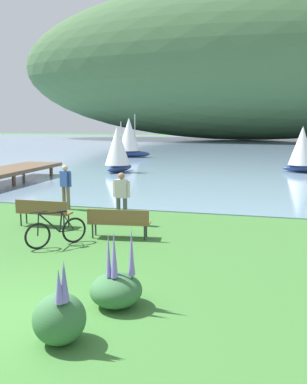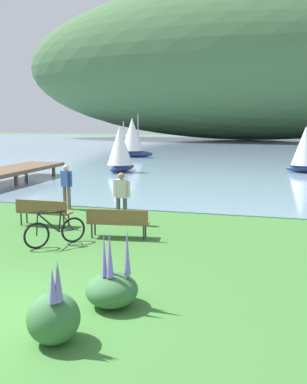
{
  "view_description": "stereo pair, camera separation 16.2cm",
  "coord_description": "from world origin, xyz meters",
  "px_view_note": "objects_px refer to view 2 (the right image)",
  "views": [
    {
      "loc": [
        4.35,
        -5.95,
        3.37
      ],
      "look_at": [
        0.85,
        7.62,
        1.0
      ],
      "focal_mm": 39.43,
      "sensor_mm": 36.0,
      "label": 1
    },
    {
      "loc": [
        4.51,
        -5.91,
        3.37
      ],
      "look_at": [
        0.85,
        7.62,
        1.0
      ],
      "focal_mm": 39.43,
      "sensor_mm": 36.0,
      "label": 2
    }
  ],
  "objects_px": {
    "park_bench_near_camera": "(43,211)",
    "sailboat_mid_bay": "(305,149)",
    "sailboat_nearest_to_shore": "(133,137)",
    "bicycle_leaning_near_bench": "(55,231)",
    "person_on_the_grass": "(121,195)",
    "park_bench_further_along": "(118,221)",
    "person_at_shoreline": "(66,184)",
    "sailboat_toward_hillside": "(120,149)"
  },
  "relations": [
    {
      "from": "person_at_shoreline",
      "to": "sailboat_toward_hillside",
      "type": "height_order",
      "value": "sailboat_toward_hillside"
    },
    {
      "from": "person_at_shoreline",
      "to": "person_on_the_grass",
      "type": "height_order",
      "value": "same"
    },
    {
      "from": "park_bench_further_along",
      "to": "sailboat_mid_bay",
      "type": "bearing_deg",
      "value": 70.09
    },
    {
      "from": "park_bench_near_camera",
      "to": "sailboat_nearest_to_shore",
      "type": "bearing_deg",
      "value": 101.62
    },
    {
      "from": "sailboat_mid_bay",
      "to": "park_bench_further_along",
      "type": "bearing_deg",
      "value": -109.91
    },
    {
      "from": "sailboat_mid_bay",
      "to": "sailboat_toward_hillside",
      "type": "xyz_separation_m",
      "value": [
        -11.69,
        -2.95,
        -0.0
      ]
    },
    {
      "from": "person_at_shoreline",
      "to": "person_on_the_grass",
      "type": "distance_m",
      "value": 3.31
    },
    {
      "from": "park_bench_further_along",
      "to": "sailboat_nearest_to_shore",
      "type": "distance_m",
      "value": 27.57
    },
    {
      "from": "person_at_shoreline",
      "to": "sailboat_nearest_to_shore",
      "type": "distance_m",
      "value": 23.43
    },
    {
      "from": "person_on_the_grass",
      "to": "sailboat_toward_hillside",
      "type": "distance_m",
      "value": 14.01
    },
    {
      "from": "person_at_shoreline",
      "to": "sailboat_nearest_to_shore",
      "type": "height_order",
      "value": "sailboat_nearest_to_shore"
    },
    {
      "from": "sailboat_nearest_to_shore",
      "to": "park_bench_near_camera",
      "type": "bearing_deg",
      "value": -78.38
    },
    {
      "from": "person_on_the_grass",
      "to": "sailboat_nearest_to_shore",
      "type": "xyz_separation_m",
      "value": [
        -7.59,
        24.63,
        0.92
      ]
    },
    {
      "from": "person_on_the_grass",
      "to": "sailboat_nearest_to_shore",
      "type": "height_order",
      "value": "sailboat_nearest_to_shore"
    },
    {
      "from": "bicycle_leaning_near_bench",
      "to": "sailboat_mid_bay",
      "type": "relative_size",
      "value": 0.43
    },
    {
      "from": "park_bench_near_camera",
      "to": "person_at_shoreline",
      "type": "xyz_separation_m",
      "value": [
        -0.52,
        2.7,
        0.46
      ]
    },
    {
      "from": "park_bench_near_camera",
      "to": "sailboat_toward_hillside",
      "type": "xyz_separation_m",
      "value": [
        -2.42,
        14.18,
        1.06
      ]
    },
    {
      "from": "sailboat_toward_hillside",
      "to": "person_at_shoreline",
      "type": "bearing_deg",
      "value": -80.59
    },
    {
      "from": "park_bench_near_camera",
      "to": "person_at_shoreline",
      "type": "distance_m",
      "value": 2.79
    },
    {
      "from": "person_at_shoreline",
      "to": "sailboat_mid_bay",
      "type": "relative_size",
      "value": 0.52
    },
    {
      "from": "sailboat_mid_bay",
      "to": "sailboat_toward_hillside",
      "type": "height_order",
      "value": "sailboat_mid_bay"
    },
    {
      "from": "sailboat_toward_hillside",
      "to": "bicycle_leaning_near_bench",
      "type": "bearing_deg",
      "value": -76.57
    },
    {
      "from": "person_on_the_grass",
      "to": "sailboat_mid_bay",
      "type": "distance_m",
      "value": 17.57
    },
    {
      "from": "park_bench_further_along",
      "to": "sailboat_nearest_to_shore",
      "type": "bearing_deg",
      "value": 107.06
    },
    {
      "from": "park_bench_near_camera",
      "to": "sailboat_mid_bay",
      "type": "xyz_separation_m",
      "value": [
        9.26,
        17.13,
        1.06
      ]
    },
    {
      "from": "bicycle_leaning_near_bench",
      "to": "person_on_the_grass",
      "type": "relative_size",
      "value": 0.82
    },
    {
      "from": "person_at_shoreline",
      "to": "person_on_the_grass",
      "type": "relative_size",
      "value": 1.0
    },
    {
      "from": "bicycle_leaning_near_bench",
      "to": "sailboat_nearest_to_shore",
      "type": "relative_size",
      "value": 0.35
    },
    {
      "from": "park_bench_near_camera",
      "to": "park_bench_further_along",
      "type": "relative_size",
      "value": 0.98
    },
    {
      "from": "sailboat_mid_bay",
      "to": "person_on_the_grass",
      "type": "bearing_deg",
      "value": -113.3
    },
    {
      "from": "person_at_shoreline",
      "to": "park_bench_further_along",
      "type": "bearing_deg",
      "value": -45.58
    },
    {
      "from": "bicycle_leaning_near_bench",
      "to": "person_at_shoreline",
      "type": "height_order",
      "value": "person_at_shoreline"
    },
    {
      "from": "person_at_shoreline",
      "to": "person_on_the_grass",
      "type": "xyz_separation_m",
      "value": [
        2.84,
        -1.7,
        0.0
      ]
    },
    {
      "from": "bicycle_leaning_near_bench",
      "to": "person_on_the_grass",
      "type": "xyz_separation_m",
      "value": [
        0.92,
        2.83,
        0.58
      ]
    },
    {
      "from": "park_bench_further_along",
      "to": "person_at_shoreline",
      "type": "height_order",
      "value": "person_at_shoreline"
    },
    {
      "from": "sailboat_nearest_to_shore",
      "to": "sailboat_toward_hillside",
      "type": "distance_m",
      "value": 11.81
    },
    {
      "from": "park_bench_near_camera",
      "to": "bicycle_leaning_near_bench",
      "type": "relative_size",
      "value": 1.29
    },
    {
      "from": "park_bench_near_camera",
      "to": "sailboat_nearest_to_shore",
      "type": "xyz_separation_m",
      "value": [
        -5.27,
        25.63,
        1.38
      ]
    },
    {
      "from": "person_on_the_grass",
      "to": "sailboat_nearest_to_shore",
      "type": "relative_size",
      "value": 0.43
    },
    {
      "from": "person_at_shoreline",
      "to": "sailboat_nearest_to_shore",
      "type": "relative_size",
      "value": 0.43
    },
    {
      "from": "park_bench_near_camera",
      "to": "sailboat_mid_bay",
      "type": "height_order",
      "value": "sailboat_mid_bay"
    },
    {
      "from": "sailboat_nearest_to_shore",
      "to": "sailboat_mid_bay",
      "type": "relative_size",
      "value": 1.2
    }
  ]
}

